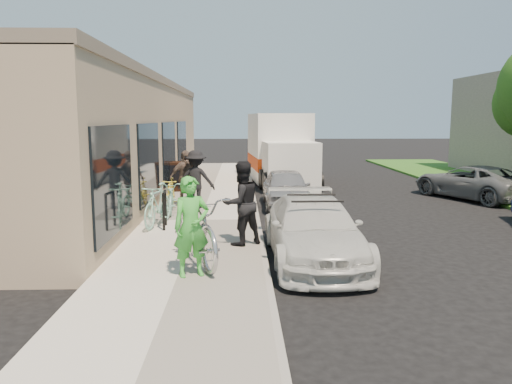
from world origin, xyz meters
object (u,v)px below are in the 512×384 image
object	(u,v)px
sandwich_board	(177,176)
moving_truck	(280,153)
cruiser_bike_c	(171,193)
cruiser_bike_b	(171,197)
sedan_silver	(286,188)
bystander_a	(196,179)
bystander_b	(185,178)
bike_rack	(164,206)
far_car_gray	(472,182)
cruiser_bike_a	(158,205)
woman_rider	(191,227)
tandem_bike	(197,228)
sedan_white	(313,230)
man_standing	(241,203)

from	to	relation	value
sandwich_board	moving_truck	xyz separation A→B (m)	(4.10, 3.44, 0.64)
cruiser_bike_c	cruiser_bike_b	bearing A→B (deg)	-81.47
sedan_silver	moving_truck	xyz separation A→B (m)	(0.29, 5.98, 0.74)
bystander_a	bystander_b	distance (m)	0.52
bike_rack	far_car_gray	distance (m)	11.32
moving_truck	cruiser_bike_a	size ratio (longest dim) A/B	3.56
woman_rider	tandem_bike	bearing A→B (deg)	68.33
sandwich_board	bystander_a	size ratio (longest dim) A/B	0.63
sedan_white	far_car_gray	bearing A→B (deg)	47.33
cruiser_bike_c	bystander_b	bearing A→B (deg)	35.74
woman_rider	cruiser_bike_a	distance (m)	4.25
woman_rider	bystander_a	distance (m)	6.60
cruiser_bike_c	bystander_a	distance (m)	0.88
far_car_gray	man_standing	size ratio (longest dim) A/B	2.41
tandem_bike	cruiser_bike_c	distance (m)	5.97
sedan_white	woman_rider	xyz separation A→B (m)	(-2.29, -1.36, 0.38)
far_car_gray	cruiser_bike_b	bearing A→B (deg)	-6.14
sandwich_board	moving_truck	distance (m)	5.39
tandem_bike	man_standing	world-z (taller)	man_standing
moving_truck	sedan_silver	bearing A→B (deg)	-97.44
bystander_a	sandwich_board	bearing A→B (deg)	-66.53
bike_rack	man_standing	world-z (taller)	man_standing
bike_rack	sedan_white	distance (m)	4.15
far_car_gray	bystander_a	xyz separation A→B (m)	(-9.55, -2.38, 0.42)
far_car_gray	cruiser_bike_c	bearing A→B (deg)	-10.54
woman_rider	sedan_silver	bearing A→B (deg)	52.17
bike_rack	sedan_white	bearing A→B (deg)	-36.69
cruiser_bike_c	bystander_b	size ratio (longest dim) A/B	0.88
sedan_silver	bystander_a	distance (m)	2.98
man_standing	cruiser_bike_b	world-z (taller)	man_standing
moving_truck	bystander_a	distance (m)	7.57
bike_rack	sandwich_board	size ratio (longest dim) A/B	0.83
bike_rack	sedan_white	world-z (taller)	sedan_white
sandwich_board	bike_rack	bearing A→B (deg)	-95.31
bystander_b	moving_truck	bearing A→B (deg)	33.33
man_standing	cruiser_bike_c	world-z (taller)	man_standing
sedan_white	sandwich_board	bearing A→B (deg)	112.62
sandwich_board	cruiser_bike_b	distance (m)	4.23
sedan_silver	tandem_bike	world-z (taller)	tandem_bike
sedan_white	cruiser_bike_c	world-z (taller)	sedan_white
sandwich_board	sedan_silver	distance (m)	4.58
far_car_gray	woman_rider	xyz separation A→B (m)	(-9.06, -8.95, 0.41)
bike_rack	cruiser_bike_b	xyz separation A→B (m)	(-0.10, 2.00, -0.10)
sedan_white	bystander_a	world-z (taller)	bystander_a
far_car_gray	cruiser_bike_b	world-z (taller)	far_car_gray
tandem_bike	bystander_b	xyz separation A→B (m)	(-0.88, 6.12, 0.21)
cruiser_bike_a	cruiser_bike_b	bearing A→B (deg)	98.73
man_standing	bystander_a	size ratio (longest dim) A/B	1.03
sedan_silver	cruiser_bike_a	distance (m)	4.94
sandwich_board	cruiser_bike_b	bearing A→B (deg)	-94.65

